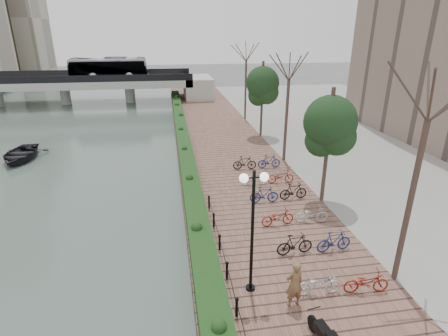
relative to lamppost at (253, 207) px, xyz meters
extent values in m
cube|color=#485B50|center=(-17.18, 22.74, -3.99)|extent=(30.00, 130.00, 0.02)
cube|color=brown|center=(1.82, 15.24, -3.75)|extent=(8.00, 75.00, 0.50)
cube|color=gray|center=(17.82, 15.24, -3.75)|extent=(24.00, 75.00, 0.50)
cube|color=#143312|center=(-1.58, 17.74, -3.20)|extent=(1.10, 56.00, 0.60)
cylinder|color=black|center=(-0.78, -1.26, -3.15)|extent=(0.10, 0.10, 0.70)
cylinder|color=black|center=(-0.78, 0.74, -3.15)|extent=(0.10, 0.10, 0.70)
cylinder|color=black|center=(-0.78, 2.74, -3.15)|extent=(0.10, 0.10, 0.70)
cylinder|color=black|center=(-0.78, 4.74, -3.15)|extent=(0.10, 0.10, 0.70)
cylinder|color=black|center=(-0.78, 6.74, -3.15)|extent=(0.10, 0.10, 0.70)
cylinder|color=black|center=(0.00, 0.00, -1.07)|extent=(0.12, 0.12, 4.86)
cylinder|color=black|center=(0.00, 0.00, 1.10)|extent=(0.70, 0.06, 0.06)
sphere|color=white|center=(-0.35, 0.00, 1.10)|extent=(0.32, 0.32, 0.32)
sphere|color=white|center=(0.35, 0.00, 1.10)|extent=(0.32, 0.32, 0.32)
imported|color=brown|center=(1.32, -1.04, -2.60)|extent=(0.71, 0.52, 1.80)
imported|color=silver|center=(2.42, -0.78, -3.05)|extent=(0.60, 1.71, 0.90)
imported|color=black|center=(2.42, 1.82, -3.00)|extent=(0.47, 1.66, 1.00)
imported|color=maroon|center=(2.42, 4.42, -3.05)|extent=(0.60, 1.71, 0.90)
imported|color=navy|center=(2.42, 7.02, -3.00)|extent=(0.47, 1.66, 1.00)
imported|color=silver|center=(2.42, 9.62, -3.05)|extent=(0.60, 1.71, 0.90)
imported|color=black|center=(2.42, 12.22, -3.00)|extent=(0.47, 1.66, 1.00)
imported|color=maroon|center=(4.22, -0.78, -3.05)|extent=(0.60, 1.71, 0.90)
imported|color=navy|center=(4.22, 1.82, -3.00)|extent=(0.47, 1.66, 1.00)
imported|color=silver|center=(4.22, 4.42, -3.05)|extent=(0.60, 1.71, 0.90)
imported|color=black|center=(4.22, 7.02, -3.00)|extent=(0.47, 1.66, 1.00)
imported|color=maroon|center=(4.22, 9.62, -3.05)|extent=(0.60, 1.71, 0.90)
imported|color=navy|center=(4.22, 12.22, -3.00)|extent=(0.47, 1.66, 1.00)
cube|color=#AEAEA8|center=(-17.18, 42.74, -1.00)|extent=(36.00, 8.00, 1.00)
cube|color=black|center=(-17.18, 38.84, -0.05)|extent=(36.00, 0.15, 0.90)
cube|color=black|center=(-17.18, 46.64, -0.05)|extent=(36.00, 0.15, 0.90)
cylinder|color=#AEAEA8|center=(-17.18, 42.74, -2.75)|extent=(1.40, 1.40, 2.50)
cylinder|color=#AEAEA8|center=(-8.18, 42.74, -2.75)|extent=(1.40, 1.40, 2.50)
imported|color=silver|center=(-10.75, 42.74, 1.00)|extent=(2.52, 10.77, 3.00)
imported|color=black|center=(-14.73, 18.36, -3.49)|extent=(3.45, 4.82, 0.99)
cube|color=#AAA48E|center=(-35.18, 77.74, 8.50)|extent=(12.00, 12.00, 24.00)
camera|label=1|loc=(-2.69, -10.46, 5.63)|focal=28.00mm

